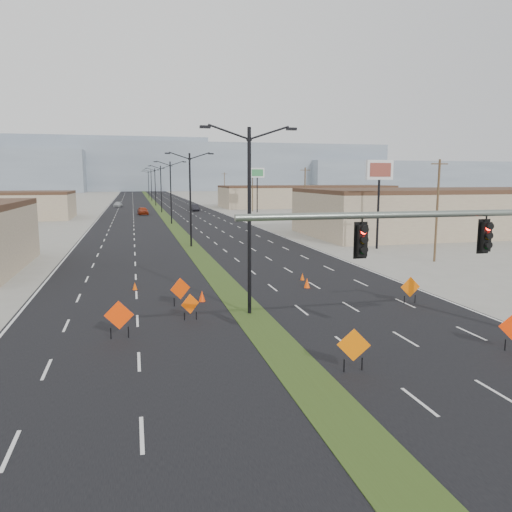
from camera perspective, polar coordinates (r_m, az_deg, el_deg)
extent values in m
plane|color=gray|center=(16.81, 9.00, -17.24)|extent=(600.00, 600.00, 0.00)
cube|color=black|center=(114.26, -10.83, 5.03)|extent=(25.00, 400.00, 0.02)
cube|color=#334518|center=(114.26, -10.83, 5.03)|extent=(2.00, 400.00, 0.04)
cube|color=tan|center=(71.32, 20.39, 4.62)|extent=(36.00, 18.00, 5.50)
cube|color=tan|center=(131.54, 5.76, 6.72)|extent=(44.00, 16.00, 5.00)
cube|color=gray|center=(317.29, -5.58, 10.04)|extent=(220.00, 50.00, 28.00)
cube|color=gray|center=(356.28, 17.85, 8.73)|extent=(160.00, 50.00, 18.00)
cube|color=gray|center=(334.84, -18.22, 9.93)|extent=(140.00, 50.00, 32.00)
cylinder|color=slate|center=(19.46, 21.41, 4.52)|extent=(16.00, 0.24, 0.24)
cube|color=black|center=(17.77, 11.98, 1.73)|extent=(0.50, 0.28, 1.30)
sphere|color=#FF0C05|center=(17.59, 12.24, 2.80)|extent=(0.22, 0.22, 0.22)
cube|color=black|center=(20.44, 24.72, 2.02)|extent=(0.50, 0.28, 1.30)
sphere|color=#FF0C05|center=(20.28, 25.06, 2.95)|extent=(0.22, 0.22, 0.22)
cylinder|color=black|center=(26.66, -0.77, 3.78)|extent=(0.20, 0.20, 10.00)
cube|color=black|center=(26.26, -5.84, 14.47)|extent=(0.55, 0.24, 0.14)
cube|color=black|center=(27.29, 4.07, 14.28)|extent=(0.55, 0.24, 0.14)
cylinder|color=black|center=(54.25, -7.51, 6.31)|extent=(0.20, 0.20, 10.00)
cube|color=black|center=(54.06, -10.09, 11.49)|extent=(0.55, 0.24, 0.14)
cube|color=black|center=(54.56, -5.17, 11.56)|extent=(0.55, 0.24, 0.14)
cylinder|color=black|center=(82.12, -9.71, 7.11)|extent=(0.20, 0.20, 10.00)
cube|color=black|center=(81.99, -11.43, 10.52)|extent=(0.55, 0.24, 0.14)
cube|color=black|center=(82.33, -8.18, 10.59)|extent=(0.55, 0.24, 0.14)
cylinder|color=black|center=(110.06, -10.80, 7.50)|extent=(0.20, 0.20, 10.00)
cube|color=black|center=(109.96, -12.09, 10.04)|extent=(0.55, 0.24, 0.14)
cube|color=black|center=(110.21, -9.66, 10.10)|extent=(0.55, 0.24, 0.14)
cylinder|color=black|center=(138.02, -11.44, 7.73)|extent=(0.20, 0.20, 10.00)
cube|color=black|center=(137.94, -12.47, 9.75)|extent=(0.55, 0.24, 0.14)
cube|color=black|center=(138.14, -10.54, 9.81)|extent=(0.55, 0.24, 0.14)
cylinder|color=black|center=(165.99, -11.87, 7.88)|extent=(0.20, 0.20, 10.00)
cube|color=black|center=(165.93, -12.73, 9.56)|extent=(0.55, 0.24, 0.14)
cube|color=black|center=(166.09, -11.12, 9.61)|extent=(0.55, 0.24, 0.14)
cylinder|color=black|center=(193.97, -12.18, 7.99)|extent=(0.20, 0.20, 10.00)
cube|color=black|center=(193.92, -12.91, 9.43)|extent=(0.55, 0.24, 0.14)
cube|color=black|center=(194.06, -11.54, 9.47)|extent=(0.55, 0.24, 0.14)
cylinder|color=#4C3823|center=(46.85, 19.99, 4.84)|extent=(0.20, 0.20, 9.00)
cube|color=#4C3823|center=(46.78, 20.26, 9.85)|extent=(1.60, 0.10, 0.10)
cylinder|color=#4C3823|center=(78.36, 5.60, 6.75)|extent=(0.20, 0.20, 9.00)
cube|color=#4C3823|center=(78.32, 5.64, 9.74)|extent=(1.60, 0.10, 0.10)
cylinder|color=#4C3823|center=(111.97, -0.40, 7.42)|extent=(0.20, 0.20, 9.00)
cube|color=#4C3823|center=(111.94, -0.40, 9.52)|extent=(1.60, 0.10, 0.10)
cylinder|color=#4C3823|center=(146.23, -3.62, 7.75)|extent=(0.20, 0.20, 9.00)
cube|color=#4C3823|center=(146.20, -3.63, 9.35)|extent=(1.60, 0.10, 0.10)
imported|color=maroon|center=(104.39, -12.81, 5.06)|extent=(2.34, 4.84, 1.59)
imported|color=black|center=(114.32, -7.04, 5.49)|extent=(1.84, 4.52, 1.46)
imported|color=#A1A6AA|center=(134.14, -15.50, 5.70)|extent=(2.39, 4.73, 1.31)
cube|color=#FF3B05|center=(23.99, -15.40, -6.53)|extent=(1.35, 0.20, 1.35)
cylinder|color=black|center=(24.24, -16.26, -8.49)|extent=(0.05, 0.05, 0.56)
cylinder|color=black|center=(24.22, -14.37, -8.43)|extent=(0.05, 0.05, 0.56)
cube|color=#F15005|center=(26.37, -7.53, -5.44)|extent=(0.98, 0.48, 1.06)
cylinder|color=black|center=(26.51, -8.17, -6.86)|extent=(0.05, 0.05, 0.44)
cylinder|color=black|center=(26.58, -6.84, -6.79)|extent=(0.05, 0.05, 0.44)
cube|color=#E63B04|center=(29.22, -8.65, -3.71)|extent=(1.19, 0.52, 1.27)
cylinder|color=black|center=(29.37, -9.33, -5.24)|extent=(0.05, 0.05, 0.53)
cylinder|color=black|center=(29.44, -7.89, -5.18)|extent=(0.05, 0.05, 0.53)
cube|color=orange|center=(19.71, 11.10, -9.95)|extent=(1.24, 0.43, 1.28)
cylinder|color=black|center=(19.83, 10.03, -12.26)|extent=(0.05, 0.05, 0.53)
cylinder|color=black|center=(20.13, 12.02, -11.99)|extent=(0.05, 0.05, 0.53)
cylinder|color=black|center=(24.31, 26.59, -9.09)|extent=(0.05, 0.05, 0.52)
cube|color=#DF5B04|center=(30.88, 17.22, -3.40)|extent=(1.22, 0.09, 1.22)
cylinder|color=black|center=(30.87, 16.59, -4.83)|extent=(0.05, 0.05, 0.51)
cylinder|color=black|center=(31.23, 17.72, -4.72)|extent=(0.05, 0.05, 0.51)
cone|color=#EE3805|center=(30.31, -6.20, -4.58)|extent=(0.45, 0.45, 0.69)
cone|color=#FF4805|center=(34.01, 5.84, -3.09)|extent=(0.49, 0.49, 0.69)
cone|color=#E14A04|center=(36.53, 5.32, -2.37)|extent=(0.34, 0.34, 0.53)
cone|color=#DD4904|center=(34.19, -13.68, -3.36)|extent=(0.40, 0.40, 0.54)
cylinder|color=black|center=(53.86, 13.77, 4.84)|extent=(0.24, 0.24, 7.62)
cube|color=white|center=(53.75, 13.95, 9.54)|extent=(3.02, 0.49, 2.01)
cube|color=brown|center=(53.57, 14.05, 9.54)|extent=(2.41, 0.17, 1.40)
cylinder|color=black|center=(108.66, 0.14, 7.08)|extent=(0.24, 0.24, 7.90)
cube|color=white|center=(108.61, 0.14, 9.50)|extent=(3.13, 0.51, 2.08)
cube|color=#36894D|center=(108.42, 0.17, 9.50)|extent=(2.49, 0.18, 1.46)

